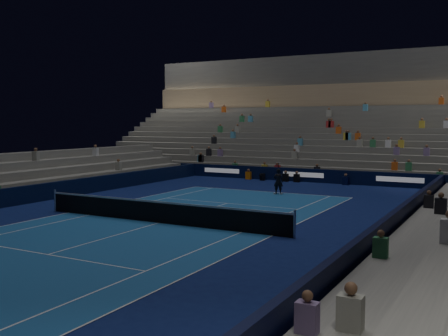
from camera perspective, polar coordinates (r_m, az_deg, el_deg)
ground at (r=23.57m, az=-7.07°, el=-5.97°), size 90.00×90.00×0.00m
court_surface at (r=23.57m, az=-7.07°, el=-5.96°), size 10.97×23.77×0.01m
sponsor_barrier_far at (r=39.84m, az=8.68°, el=-0.78°), size 44.00×0.25×1.00m
sponsor_barrier_east at (r=19.55m, az=16.83°, el=-6.93°), size 0.25×37.00×1.00m
sponsor_barrier_west at (r=30.15m, az=-22.23°, el=-2.94°), size 0.25×37.00×1.00m
grandstand_main at (r=48.59m, az=12.55°, el=3.59°), size 44.00×15.20×11.20m
tennis_net at (r=23.48m, az=-7.08°, el=-4.76°), size 12.90×0.10×1.10m
tennis_player at (r=32.66m, az=5.93°, el=-1.46°), size 0.65×0.48×1.62m
broadcast_camera at (r=40.46m, az=4.20°, el=-0.97°), size 0.52×0.89×0.52m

